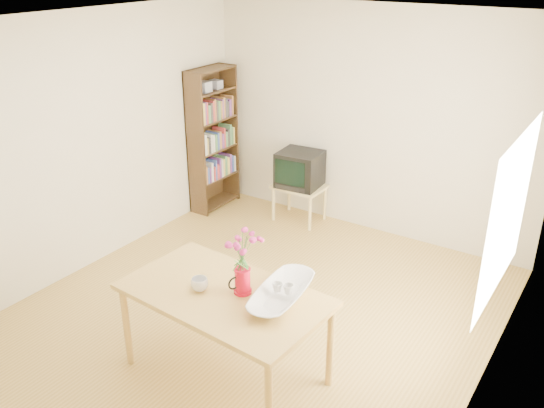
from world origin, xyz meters
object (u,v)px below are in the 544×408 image
Objects in this scene: television at (300,168)px; mug at (200,284)px; pitcher at (243,282)px; table at (224,301)px; bowl at (282,271)px.

mug is at bearing -79.30° from television.
pitcher is at bearing 175.66° from mug.
table is 3.00× the size of television.
television is at bearing -106.04° from mug.
bowl is 0.91× the size of television.
table is at bearing 170.62° from mug.
mug is at bearing -131.49° from pitcher.
bowl is 2.96m from television.
bowl reaches higher than mug.
pitcher is at bearing -160.07° from bowl.
mug is at bearing -156.00° from bowl.
pitcher reaches higher than television.
table is at bearing -75.68° from television.
television is at bearing 118.12° from bowl.
television reaches higher than table.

